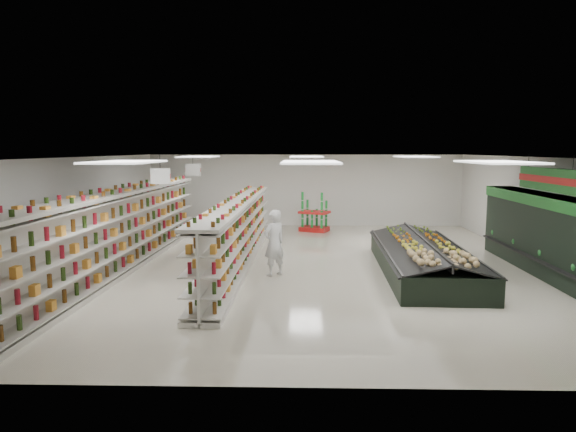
{
  "coord_description": "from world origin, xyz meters",
  "views": [
    {
      "loc": [
        -0.2,
        -15.06,
        3.43
      ],
      "look_at": [
        -0.6,
        0.78,
        1.37
      ],
      "focal_mm": 32.0,
      "sensor_mm": 36.0,
      "label": 1
    }
  ],
  "objects_px": {
    "shopper_main": "(274,243)",
    "soda_endcap": "(314,214)",
    "gondola_center": "(238,235)",
    "produce_island": "(423,257)",
    "shopper_background": "(228,223)",
    "gondola_left": "(120,234)"
  },
  "relations": [
    {
      "from": "soda_endcap",
      "to": "shopper_background",
      "type": "bearing_deg",
      "value": -132.67
    },
    {
      "from": "soda_endcap",
      "to": "shopper_main",
      "type": "xyz_separation_m",
      "value": [
        -1.29,
        -7.71,
        0.17
      ]
    },
    {
      "from": "gondola_center",
      "to": "produce_island",
      "type": "xyz_separation_m",
      "value": [
        5.29,
        -0.87,
        -0.44
      ]
    },
    {
      "from": "soda_endcap",
      "to": "shopper_background",
      "type": "relative_size",
      "value": 0.93
    },
    {
      "from": "gondola_center",
      "to": "shopper_main",
      "type": "bearing_deg",
      "value": -48.27
    },
    {
      "from": "gondola_left",
      "to": "shopper_main",
      "type": "xyz_separation_m",
      "value": [
        4.44,
        -0.58,
        -0.13
      ]
    },
    {
      "from": "gondola_left",
      "to": "shopper_background",
      "type": "bearing_deg",
      "value": 56.99
    },
    {
      "from": "shopper_background",
      "to": "produce_island",
      "type": "bearing_deg",
      "value": -107.2
    },
    {
      "from": "gondola_left",
      "to": "soda_endcap",
      "type": "height_order",
      "value": "gondola_left"
    },
    {
      "from": "gondola_center",
      "to": "soda_endcap",
      "type": "bearing_deg",
      "value": 70.16
    },
    {
      "from": "gondola_left",
      "to": "produce_island",
      "type": "height_order",
      "value": "gondola_left"
    },
    {
      "from": "produce_island",
      "to": "gondola_center",
      "type": "bearing_deg",
      "value": 170.69
    },
    {
      "from": "gondola_left",
      "to": "shopper_main",
      "type": "relative_size",
      "value": 7.19
    },
    {
      "from": "gondola_left",
      "to": "gondola_center",
      "type": "relative_size",
      "value": 1.17
    },
    {
      "from": "soda_endcap",
      "to": "shopper_main",
      "type": "distance_m",
      "value": 7.82
    },
    {
      "from": "gondola_center",
      "to": "shopper_main",
      "type": "relative_size",
      "value": 6.13
    },
    {
      "from": "produce_island",
      "to": "shopper_background",
      "type": "height_order",
      "value": "shopper_background"
    },
    {
      "from": "gondola_left",
      "to": "gondola_center",
      "type": "xyz_separation_m",
      "value": [
        3.3,
        0.74,
        -0.15
      ]
    },
    {
      "from": "produce_island",
      "to": "shopper_main",
      "type": "height_order",
      "value": "shopper_main"
    },
    {
      "from": "gondola_left",
      "to": "produce_island",
      "type": "distance_m",
      "value": 8.61
    },
    {
      "from": "shopper_main",
      "to": "soda_endcap",
      "type": "bearing_deg",
      "value": -139.24
    },
    {
      "from": "gondola_left",
      "to": "soda_endcap",
      "type": "xyz_separation_m",
      "value": [
        5.73,
        7.13,
        -0.3
      ]
    }
  ]
}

